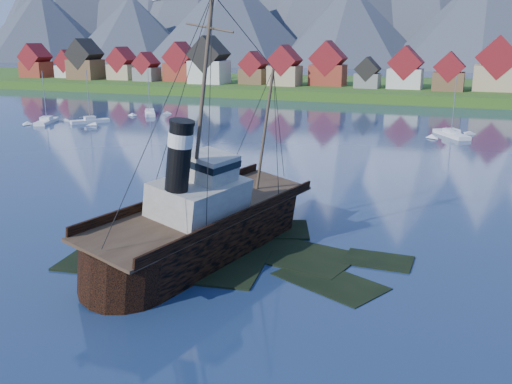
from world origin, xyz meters
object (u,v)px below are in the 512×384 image
(sailboat_a, at_px, (47,122))
(sailboat_e, at_px, (451,135))
(tugboat_wreck, at_px, (210,218))
(sailboat_b, at_px, (90,122))
(sailboat_c, at_px, (150,114))

(sailboat_a, xyz_separation_m, sailboat_e, (89.84, 15.31, -0.01))
(tugboat_wreck, height_order, sailboat_b, tugboat_wreck)
(tugboat_wreck, xyz_separation_m, sailboat_e, (17.76, 75.67, -2.78))
(tugboat_wreck, height_order, sailboat_c, tugboat_wreck)
(sailboat_a, height_order, sailboat_c, sailboat_a)
(sailboat_a, distance_m, sailboat_e, 91.14)
(sailboat_e, bearing_deg, sailboat_c, 143.41)
(sailboat_a, relative_size, sailboat_b, 0.98)
(sailboat_b, bearing_deg, sailboat_a, -119.47)
(sailboat_b, xyz_separation_m, sailboat_c, (5.48, 17.59, -0.02))
(sailboat_a, distance_m, sailboat_c, 26.12)
(sailboat_b, bearing_deg, sailboat_e, 46.50)
(tugboat_wreck, distance_m, sailboat_e, 77.78)
(sailboat_a, bearing_deg, sailboat_e, -12.10)
(sailboat_b, height_order, sailboat_e, sailboat_b)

